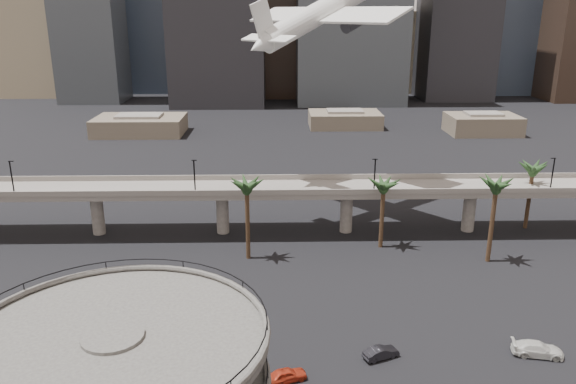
{
  "coord_description": "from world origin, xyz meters",
  "views": [
    {
      "loc": [
        -1.46,
        -38.5,
        37.89
      ],
      "look_at": [
        0.01,
        28.0,
        16.29
      ],
      "focal_mm": 35.0,
      "sensor_mm": 36.0,
      "label": 1
    }
  ],
  "objects_px": {
    "overpass": "(285,193)",
    "airborne_jet": "(327,10)",
    "car_b": "(381,353)",
    "car_c": "(538,349)",
    "car_a": "(287,375)"
  },
  "relations": [
    {
      "from": "overpass",
      "to": "airborne_jet",
      "type": "xyz_separation_m",
      "value": [
        7.76,
        11.69,
        30.53
      ]
    },
    {
      "from": "overpass",
      "to": "car_b",
      "type": "height_order",
      "value": "overpass"
    },
    {
      "from": "car_b",
      "to": "car_c",
      "type": "relative_size",
      "value": 0.74
    },
    {
      "from": "airborne_jet",
      "to": "car_c",
      "type": "distance_m",
      "value": 65.7
    },
    {
      "from": "car_a",
      "to": "car_c",
      "type": "xyz_separation_m",
      "value": [
        28.93,
        4.03,
        0.09
      ]
    },
    {
      "from": "car_c",
      "to": "overpass",
      "type": "bearing_deg",
      "value": 47.6
    },
    {
      "from": "car_b",
      "to": "car_a",
      "type": "bearing_deg",
      "value": 87.04
    },
    {
      "from": "car_b",
      "to": "overpass",
      "type": "bearing_deg",
      "value": -7.75
    },
    {
      "from": "overpass",
      "to": "airborne_jet",
      "type": "distance_m",
      "value": 33.6
    },
    {
      "from": "car_b",
      "to": "car_c",
      "type": "xyz_separation_m",
      "value": [
        18.09,
        0.12,
        0.13
      ]
    },
    {
      "from": "airborne_jet",
      "to": "car_c",
      "type": "bearing_deg",
      "value": -109.91
    },
    {
      "from": "airborne_jet",
      "to": "car_a",
      "type": "xyz_separation_m",
      "value": [
        -8.22,
        -54.19,
        -37.14
      ]
    },
    {
      "from": "car_b",
      "to": "airborne_jet",
      "type": "bearing_deg",
      "value": -19.82
    },
    {
      "from": "overpass",
      "to": "car_c",
      "type": "height_order",
      "value": "overpass"
    },
    {
      "from": "airborne_jet",
      "to": "car_c",
      "type": "relative_size",
      "value": 5.31
    }
  ]
}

